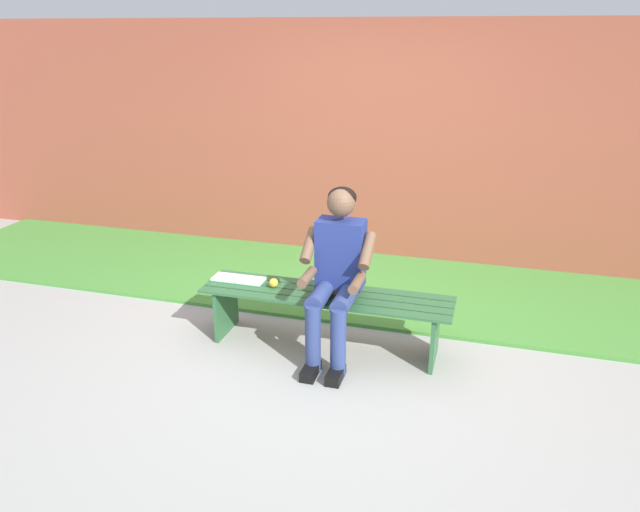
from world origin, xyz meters
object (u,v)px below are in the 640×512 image
Objects in this scene: apple at (273,283)px; bench_near at (326,305)px; book_open at (238,279)px; person_seated at (336,269)px.

bench_near is at bearing -179.72° from apple.
book_open is at bearing -8.57° from apple.
bench_near is 1.51× the size of person_seated.
person_seated reaches higher than bench_near.
person_seated reaches higher than apple.
person_seated reaches higher than book_open.
apple is at bearing 0.28° from bench_near.
book_open reaches higher than bench_near.
book_open is at bearing -3.53° from bench_near.
book_open is (0.31, -0.05, -0.03)m from apple.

